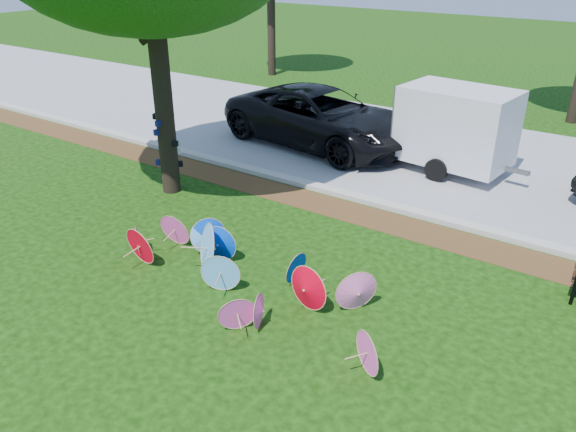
% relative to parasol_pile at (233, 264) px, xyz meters
% --- Properties ---
extents(ground, '(90.00, 90.00, 0.00)m').
position_rel_parasol_pile_xyz_m(ground, '(-0.18, -0.72, -0.37)').
color(ground, black).
rests_on(ground, ground).
extents(mulch_strip, '(90.00, 1.00, 0.01)m').
position_rel_parasol_pile_xyz_m(mulch_strip, '(-0.18, 3.78, -0.37)').
color(mulch_strip, '#472D16').
rests_on(mulch_strip, ground).
extents(curb, '(90.00, 0.30, 0.12)m').
position_rel_parasol_pile_xyz_m(curb, '(-0.18, 4.48, -0.31)').
color(curb, '#B7B5AD').
rests_on(curb, ground).
extents(street, '(90.00, 8.00, 0.01)m').
position_rel_parasol_pile_xyz_m(street, '(-0.18, 8.63, -0.37)').
color(street, gray).
rests_on(street, ground).
extents(parasol_pile, '(5.87, 2.28, 0.97)m').
position_rel_parasol_pile_xyz_m(parasol_pile, '(0.00, 0.00, 0.00)').
color(parasol_pile, '#FF51BE').
rests_on(parasol_pile, ground).
extents(black_van, '(6.41, 3.61, 1.69)m').
position_rel_parasol_pile_xyz_m(black_van, '(-2.75, 7.49, 0.47)').
color(black_van, black).
rests_on(black_van, ground).
extents(cargo_trailer, '(2.95, 2.05, 2.54)m').
position_rel_parasol_pile_xyz_m(cargo_trailer, '(1.33, 7.58, 0.90)').
color(cargo_trailer, silver).
rests_on(cargo_trailer, ground).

